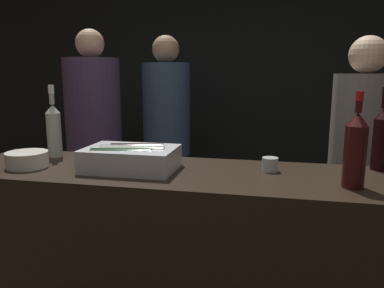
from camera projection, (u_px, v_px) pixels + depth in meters
The scene contains 11 objects.
wall_back_chalkboard at pixel (238, 77), 3.71m from camera, with size 6.40×0.06×2.80m.
bar_counter at pixel (191, 275), 1.76m from camera, with size 2.20×0.56×1.00m.
ice_bin_with_bottles at pixel (131, 157), 1.69m from camera, with size 0.41×0.28×0.11m.
bowl_white at pixel (27, 159), 1.74m from camera, with size 0.19×0.19×0.07m.
candle_votive at pixel (270, 164), 1.67m from camera, with size 0.07×0.07×0.06m.
red_wine_bottle_black_foil at pixel (382, 137), 1.67m from camera, with size 0.08×0.08×0.37m.
red_wine_bottle_tall at pixel (355, 149), 1.41m from camera, with size 0.08×0.08×0.37m.
white_wine_bottle at pixel (54, 128), 1.94m from camera, with size 0.07×0.07×0.37m.
person_in_hoodie at pixel (94, 135), 2.88m from camera, with size 0.42×0.42×1.76m.
person_blond_tee at pixel (359, 162), 2.21m from camera, with size 0.35×0.35×1.64m.
person_grey_polo at pixel (167, 133), 3.02m from camera, with size 0.37×0.37×1.72m.
Camera 1 is at (0.35, -1.29, 1.43)m, focal length 35.00 mm.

